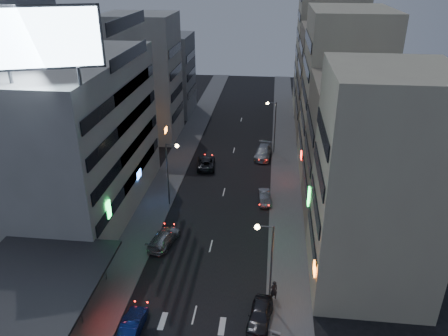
% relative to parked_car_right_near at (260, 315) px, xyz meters
% --- Properties ---
extents(sidewalk_left, '(4.00, 120.00, 0.12)m').
position_rel_parked_car_right_near_xyz_m(sidewalk_left, '(-13.57, 26.14, -0.70)').
color(sidewalk_left, '#4C4C4F').
rests_on(sidewalk_left, ground).
extents(sidewalk_right, '(4.00, 120.00, 0.12)m').
position_rel_parked_car_right_near_xyz_m(sidewalk_right, '(2.43, 26.14, -0.70)').
color(sidewalk_right, '#4C4C4F').
rests_on(sidewalk_right, ground).
extents(food_court, '(11.00, 13.00, 3.88)m').
position_rel_parked_car_right_near_xyz_m(food_court, '(-19.46, -1.86, 1.23)').
color(food_court, '#BDB694').
rests_on(food_court, ground).
extents(white_building, '(14.00, 24.00, 18.00)m').
position_rel_parked_car_right_near_xyz_m(white_building, '(-22.57, 16.14, 8.24)').
color(white_building, '#A3A49F').
rests_on(white_building, ground).
extents(shophouse_near, '(10.00, 11.00, 20.00)m').
position_rel_parked_car_right_near_xyz_m(shophouse_near, '(9.43, 6.64, 9.24)').
color(shophouse_near, '#BDB694').
rests_on(shophouse_near, ground).
extents(shophouse_mid, '(11.00, 12.00, 16.00)m').
position_rel_parked_car_right_near_xyz_m(shophouse_mid, '(9.93, 18.14, 7.24)').
color(shophouse_mid, gray).
rests_on(shophouse_mid, ground).
extents(shophouse_far, '(10.00, 14.00, 22.00)m').
position_rel_parked_car_right_near_xyz_m(shophouse_far, '(9.43, 31.14, 10.24)').
color(shophouse_far, '#BDB694').
rests_on(shophouse_far, ground).
extents(far_left_a, '(11.00, 10.00, 20.00)m').
position_rel_parked_car_right_near_xyz_m(far_left_a, '(-21.07, 41.14, 9.24)').
color(far_left_a, '#A3A49F').
rests_on(far_left_a, ground).
extents(far_left_b, '(12.00, 10.00, 15.00)m').
position_rel_parked_car_right_near_xyz_m(far_left_b, '(-21.57, 54.14, 6.74)').
color(far_left_b, slate).
rests_on(far_left_b, ground).
extents(far_right_a, '(11.00, 12.00, 18.00)m').
position_rel_parked_car_right_near_xyz_m(far_right_a, '(9.93, 46.14, 8.24)').
color(far_right_a, gray).
rests_on(far_right_a, ground).
extents(far_right_b, '(12.00, 12.00, 24.00)m').
position_rel_parked_car_right_near_xyz_m(far_right_b, '(10.43, 60.14, 11.24)').
color(far_right_b, '#BDB694').
rests_on(far_right_b, ground).
extents(billboard, '(9.52, 3.75, 6.20)m').
position_rel_parked_car_right_near_xyz_m(billboard, '(-18.56, 6.11, 20.90)').
color(billboard, '#595B60').
rests_on(billboard, white_building).
extents(street_lamp_right_near, '(1.60, 0.44, 8.02)m').
position_rel_parked_car_right_near_xyz_m(street_lamp_right_near, '(0.34, 2.14, 4.61)').
color(street_lamp_right_near, '#595B60').
rests_on(street_lamp_right_near, sidewalk_right).
extents(street_lamp_left, '(1.60, 0.44, 8.02)m').
position_rel_parked_car_right_near_xyz_m(street_lamp_left, '(-11.47, 18.14, 4.61)').
color(street_lamp_left, '#595B60').
rests_on(street_lamp_left, sidewalk_left).
extents(street_lamp_right_far, '(1.60, 0.44, 8.02)m').
position_rel_parked_car_right_near_xyz_m(street_lamp_right_far, '(0.34, 36.14, 4.61)').
color(street_lamp_right_far, '#595B60').
rests_on(street_lamp_right_far, sidewalk_right).
extents(parked_car_right_near, '(2.34, 4.65, 1.52)m').
position_rel_parked_car_right_near_xyz_m(parked_car_right_near, '(0.00, 0.00, 0.00)').
color(parked_car_right_near, '#2A2B30').
rests_on(parked_car_right_near, ground).
extents(parked_car_right_mid, '(1.80, 4.07, 1.30)m').
position_rel_parked_car_right_near_xyz_m(parked_car_right_mid, '(-0.23, 20.20, -0.11)').
color(parked_car_right_mid, gray).
rests_on(parked_car_right_mid, ground).
extents(parked_car_left, '(3.06, 5.58, 1.48)m').
position_rel_parked_car_right_near_xyz_m(parked_car_left, '(-9.03, 29.41, -0.02)').
color(parked_car_left, black).
rests_on(parked_car_left, ground).
extents(parked_car_right_far, '(2.80, 5.86, 1.65)m').
position_rel_parked_car_right_near_xyz_m(parked_car_right_far, '(-0.86, 33.98, 0.07)').
color(parked_car_right_far, '#92959A').
rests_on(parked_car_right_far, ground).
extents(road_car_blue, '(1.51, 4.27, 1.40)m').
position_rel_parked_car_right_near_xyz_m(road_car_blue, '(-10.18, -2.20, -0.06)').
color(road_car_blue, navy).
rests_on(road_car_blue, ground).
extents(road_car_silver, '(3.07, 5.39, 1.47)m').
position_rel_parked_car_right_near_xyz_m(road_car_silver, '(-10.57, 9.97, -0.02)').
color(road_car_silver, '#ACB0B5').
rests_on(road_car_silver, ground).
extents(person, '(0.84, 0.72, 1.95)m').
position_rel_parked_car_right_near_xyz_m(person, '(1.07, 2.74, 0.34)').
color(person, black).
rests_on(person, sidewalk_right).
extents(scooter_silver_b, '(1.10, 1.95, 1.13)m').
position_rel_parked_car_right_near_xyz_m(scooter_silver_b, '(1.77, -1.12, -0.07)').
color(scooter_silver_b, gray).
rests_on(scooter_silver_b, sidewalk_right).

